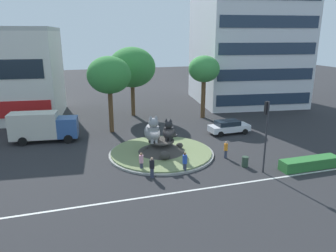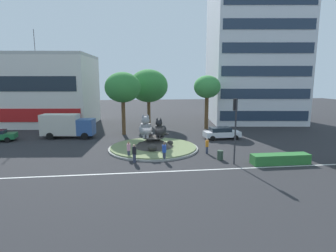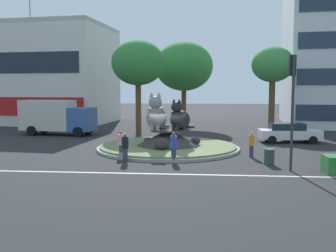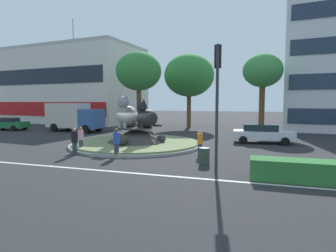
% 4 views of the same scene
% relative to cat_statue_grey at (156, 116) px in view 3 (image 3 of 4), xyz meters
% --- Properties ---
extents(ground_plane, '(160.00, 160.00, 0.00)m').
position_rel_cat_statue_grey_xyz_m(ground_plane, '(0.83, -0.05, -2.34)').
color(ground_plane, '#28282B').
extents(lane_centreline, '(112.00, 0.20, 0.01)m').
position_rel_cat_statue_grey_xyz_m(lane_centreline, '(0.83, -7.73, -2.34)').
color(lane_centreline, silver).
rests_on(lane_centreline, ground).
extents(roundabout_island, '(9.89, 9.89, 1.39)m').
position_rel_cat_statue_grey_xyz_m(roundabout_island, '(0.83, -0.05, -1.88)').
color(roundabout_island, gray).
rests_on(roundabout_island, ground).
extents(cat_statue_grey, '(1.62, 2.53, 2.60)m').
position_rel_cat_statue_grey_xyz_m(cat_statue_grey, '(0.00, 0.00, 0.00)').
color(cat_statue_grey, gray).
rests_on(cat_statue_grey, roundabout_island).
extents(cat_statue_black, '(2.05, 2.20, 2.16)m').
position_rel_cat_statue_grey_xyz_m(cat_statue_black, '(1.62, -0.02, -0.16)').
color(cat_statue_black, black).
rests_on(cat_statue_black, roundabout_island).
extents(traffic_light_mast, '(0.34, 0.46, 5.92)m').
position_rel_cat_statue_grey_xyz_m(traffic_light_mast, '(7.70, -6.37, 1.74)').
color(traffic_light_mast, '#2D2D33').
rests_on(traffic_light_mast, ground).
extents(shophouse_block, '(22.92, 13.48, 15.32)m').
position_rel_cat_statue_grey_xyz_m(shophouse_block, '(-19.19, 19.90, 3.58)').
color(shophouse_block, silver).
rests_on(shophouse_block, ground).
extents(broadleaf_tree_behind_island, '(4.08, 4.08, 8.31)m').
position_rel_cat_statue_grey_xyz_m(broadleaf_tree_behind_island, '(10.03, 11.68, 4.12)').
color(broadleaf_tree_behind_island, brown).
rests_on(broadleaf_tree_behind_island, ground).
extents(second_tree_near_tower, '(4.89, 4.89, 8.68)m').
position_rel_cat_statue_grey_xyz_m(second_tree_near_tower, '(-2.70, 8.66, 4.21)').
color(second_tree_near_tower, brown).
rests_on(second_tree_near_tower, ground).
extents(third_tree_left, '(6.34, 6.34, 9.36)m').
position_rel_cat_statue_grey_xyz_m(third_tree_left, '(1.23, 15.70, 4.30)').
color(third_tree_left, brown).
rests_on(third_tree_left, ground).
extents(pedestrian_blue_shirt, '(0.39, 0.39, 1.75)m').
position_rel_cat_statue_grey_xyz_m(pedestrian_blue_shirt, '(1.53, -4.60, -1.42)').
color(pedestrian_blue_shirt, '#33384C').
rests_on(pedestrian_blue_shirt, ground).
extents(pedestrian_black_shirt, '(0.39, 0.39, 1.72)m').
position_rel_cat_statue_grey_xyz_m(pedestrian_black_shirt, '(-1.28, -4.76, -1.44)').
color(pedestrian_black_shirt, '#33384C').
rests_on(pedestrian_black_shirt, ground).
extents(pedestrian_pink_shirt, '(0.36, 0.36, 1.63)m').
position_rel_cat_statue_grey_xyz_m(pedestrian_pink_shirt, '(-1.82, -3.33, -1.48)').
color(pedestrian_pink_shirt, '#33384C').
rests_on(pedestrian_pink_shirt, ground).
extents(pedestrian_orange_shirt, '(0.33, 0.33, 1.59)m').
position_rel_cat_statue_grey_xyz_m(pedestrian_orange_shirt, '(6.22, -2.67, -1.50)').
color(pedestrian_orange_shirt, '#33384C').
rests_on(pedestrian_orange_shirt, ground).
extents(sedan_on_far_lane, '(4.71, 2.14, 1.53)m').
position_rel_cat_statue_grey_xyz_m(sedan_on_far_lane, '(10.00, 4.06, -1.53)').
color(sedan_on_far_lane, silver).
rests_on(sedan_on_far_lane, ground).
extents(delivery_box_truck, '(6.99, 3.07, 3.16)m').
position_rel_cat_statue_grey_xyz_m(delivery_box_truck, '(-10.05, 7.23, -0.65)').
color(delivery_box_truck, '#335693').
rests_on(delivery_box_truck, ground).
extents(litter_bin, '(0.56, 0.56, 0.90)m').
position_rel_cat_statue_grey_xyz_m(litter_bin, '(6.89, -4.97, -1.89)').
color(litter_bin, '#2D4233').
rests_on(litter_bin, ground).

